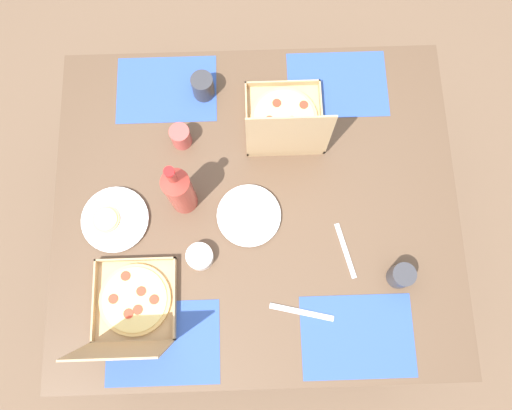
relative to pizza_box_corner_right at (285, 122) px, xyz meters
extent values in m
plane|color=brown|center=(0.11, 0.28, -0.82)|extent=(6.00, 6.00, 0.00)
cylinder|color=#3F3328|center=(-0.52, -0.25, -0.45)|extent=(0.07, 0.07, 0.75)
cylinder|color=#3F3328|center=(0.74, -0.25, -0.45)|extent=(0.07, 0.07, 0.75)
cylinder|color=#3F3328|center=(-0.52, 0.81, -0.45)|extent=(0.07, 0.07, 0.75)
cylinder|color=#3F3328|center=(0.74, 0.81, -0.45)|extent=(0.07, 0.07, 0.75)
cube|color=brown|center=(0.11, 0.28, -0.06)|extent=(1.38, 1.19, 0.03)
cube|color=#2D4C9E|center=(-0.20, -0.16, -0.05)|extent=(0.36, 0.26, 0.00)
cube|color=#2D4C9E|center=(0.42, -0.16, -0.05)|extent=(0.36, 0.26, 0.00)
cube|color=#2D4C9E|center=(-0.20, 0.72, -0.05)|extent=(0.36, 0.26, 0.00)
cube|color=#2D4C9E|center=(0.42, 0.72, -0.05)|extent=(0.36, 0.26, 0.00)
cube|color=tan|center=(0.00, -0.03, -0.04)|extent=(0.27, 0.27, 0.01)
cube|color=tan|center=(-0.13, -0.03, -0.03)|extent=(0.01, 0.27, 0.03)
cube|color=tan|center=(0.13, -0.03, -0.03)|extent=(0.01, 0.27, 0.03)
cube|color=tan|center=(0.00, -0.16, -0.03)|extent=(0.27, 0.01, 0.03)
cube|color=tan|center=(0.00, 0.10, -0.03)|extent=(0.27, 0.01, 0.03)
cylinder|color=#E0B76B|center=(0.00, -0.03, -0.04)|extent=(0.24, 0.24, 0.01)
cylinder|color=#EFD67F|center=(0.00, -0.03, -0.03)|extent=(0.21, 0.21, 0.00)
cylinder|color=red|center=(0.05, -0.02, -0.02)|extent=(0.03, 0.03, 0.00)
cylinder|color=red|center=(0.03, 0.02, -0.02)|extent=(0.03, 0.03, 0.00)
cylinder|color=red|center=(-0.03, -0.02, -0.02)|extent=(0.03, 0.03, 0.00)
cylinder|color=red|center=(-0.07, -0.07, -0.02)|extent=(0.03, 0.03, 0.00)
cylinder|color=red|center=(0.02, -0.08, -0.02)|extent=(0.03, 0.03, 0.00)
cube|color=tan|center=(0.00, 0.10, 0.12)|extent=(0.27, 0.01, 0.27)
cube|color=tan|center=(0.51, 0.59, -0.04)|extent=(0.26, 0.26, 0.01)
cube|color=tan|center=(0.38, 0.59, -0.03)|extent=(0.01, 0.26, 0.03)
cube|color=tan|center=(0.64, 0.59, -0.03)|extent=(0.01, 0.26, 0.03)
cube|color=tan|center=(0.51, 0.46, -0.03)|extent=(0.26, 0.01, 0.03)
cube|color=tan|center=(0.51, 0.71, -0.03)|extent=(0.26, 0.01, 0.03)
cylinder|color=#E0B76B|center=(0.51, 0.59, -0.04)|extent=(0.23, 0.23, 0.01)
cylinder|color=#EFD67F|center=(0.51, 0.59, -0.03)|extent=(0.21, 0.21, 0.00)
cylinder|color=red|center=(0.58, 0.58, -0.02)|extent=(0.03, 0.03, 0.00)
cylinder|color=red|center=(0.53, 0.63, -0.02)|extent=(0.03, 0.03, 0.00)
cylinder|color=red|center=(0.50, 0.62, -0.02)|extent=(0.03, 0.03, 0.00)
cylinder|color=red|center=(0.45, 0.59, -0.02)|extent=(0.03, 0.03, 0.00)
cylinder|color=red|center=(0.49, 0.56, -0.02)|extent=(0.03, 0.03, 0.00)
cylinder|color=red|center=(0.54, 0.51, -0.02)|extent=(0.03, 0.03, 0.00)
cube|color=tan|center=(0.51, 0.74, 0.12)|extent=(0.26, 0.04, 0.26)
cylinder|color=white|center=(0.58, 0.32, -0.04)|extent=(0.22, 0.22, 0.01)
cylinder|color=white|center=(0.58, 0.32, -0.03)|extent=(0.23, 0.23, 0.01)
cylinder|color=#E0B76B|center=(0.61, 0.32, -0.03)|extent=(0.09, 0.09, 0.01)
cylinder|color=#EFD67F|center=(0.61, 0.32, -0.02)|extent=(0.08, 0.08, 0.00)
cylinder|color=white|center=(0.13, 0.32, -0.04)|extent=(0.21, 0.21, 0.01)
cylinder|color=white|center=(0.13, 0.32, -0.03)|extent=(0.22, 0.22, 0.01)
cylinder|color=#B2382D|center=(0.35, 0.26, 0.06)|extent=(0.09, 0.09, 0.22)
cone|color=#B2382D|center=(0.35, 0.26, 0.19)|extent=(0.09, 0.09, 0.04)
cylinder|color=#B2382D|center=(0.35, 0.26, 0.24)|extent=(0.03, 0.03, 0.06)
cylinder|color=red|center=(0.35, 0.26, 0.27)|extent=(0.03, 0.03, 0.01)
cylinder|color=#BF4742|center=(0.36, 0.04, 0.00)|extent=(0.07, 0.07, 0.09)
cylinder|color=#333338|center=(-0.35, 0.54, 0.00)|extent=(0.08, 0.08, 0.09)
cylinder|color=#333338|center=(0.28, -0.14, 0.00)|extent=(0.08, 0.08, 0.10)
cylinder|color=white|center=(0.30, 0.45, -0.03)|extent=(0.09, 0.09, 0.04)
cube|color=#B7B7BC|center=(-0.03, 0.64, -0.04)|extent=(0.21, 0.07, 0.00)
cube|color=#B7B7BC|center=(-0.18, 0.45, -0.04)|extent=(0.06, 0.19, 0.00)
camera|label=1|loc=(0.12, 0.70, 1.59)|focal=34.86mm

